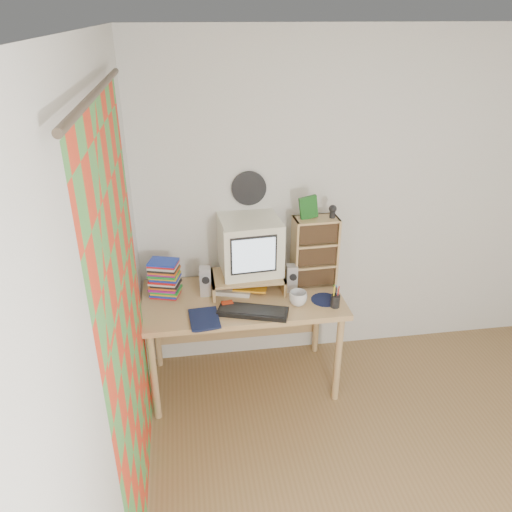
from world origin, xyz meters
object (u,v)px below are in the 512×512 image
object	(u,v)px
keyboard	(253,312)
dvd_stack	(165,278)
desk	(241,308)
diary	(190,319)
mug	(298,298)
cd_rack	(315,252)
crt_monitor	(251,247)

from	to	relation	value
keyboard	dvd_stack	size ratio (longest dim) A/B	1.69
desk	diary	size ratio (longest dim) A/B	6.06
mug	keyboard	bearing A→B (deg)	-168.07
desk	cd_rack	size ratio (longest dim) A/B	2.69
desk	cd_rack	distance (m)	0.67
cd_rack	mug	bearing A→B (deg)	-124.93
cd_rack	diary	size ratio (longest dim) A/B	2.25
cd_rack	keyboard	bearing A→B (deg)	-147.69
desk	crt_monitor	xyz separation A→B (m)	(0.08, 0.09, 0.45)
mug	desk	bearing A→B (deg)	148.89
dvd_stack	crt_monitor	bearing A→B (deg)	20.98
dvd_stack	diary	world-z (taller)	dvd_stack
cd_rack	desk	bearing A→B (deg)	-176.68
crt_monitor	keyboard	distance (m)	0.48
mug	cd_rack	bearing A→B (deg)	57.03
cd_rack	mug	distance (m)	0.38
desk	mug	distance (m)	0.46
crt_monitor	diary	size ratio (longest dim) A/B	1.79
crt_monitor	diary	distance (m)	0.68
crt_monitor	mug	distance (m)	0.50
dvd_stack	keyboard	bearing A→B (deg)	-13.03
cd_rack	diary	bearing A→B (deg)	-159.59
desk	dvd_stack	world-z (taller)	dvd_stack
mug	diary	distance (m)	0.75
dvd_stack	mug	bearing A→B (deg)	0.45
desk	cd_rack	world-z (taller)	cd_rack
crt_monitor	mug	xyz separation A→B (m)	(0.28, -0.31, -0.27)
desk	diary	distance (m)	0.52
dvd_stack	diary	size ratio (longest dim) A/B	1.19
keyboard	diary	distance (m)	0.42
keyboard	mug	distance (m)	0.33
keyboard	diary	bearing A→B (deg)	-156.41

